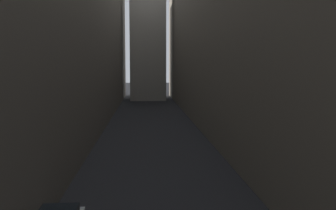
% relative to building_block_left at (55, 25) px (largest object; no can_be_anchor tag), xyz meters
% --- Properties ---
extents(ground_plane, '(264.00, 264.00, 0.00)m').
position_rel_building_block_left_xyz_m(ground_plane, '(10.80, -2.00, -11.94)').
color(ground_plane, '#232326').
extents(building_block_left, '(10.61, 108.00, 23.88)m').
position_rel_building_block_left_xyz_m(building_block_left, '(0.00, 0.00, 0.00)').
color(building_block_left, '#60594F').
rests_on(building_block_left, ground).
extents(building_block_right, '(10.50, 108.00, 23.67)m').
position_rel_building_block_left_xyz_m(building_block_right, '(21.55, 0.00, -0.11)').
color(building_block_right, '#756B5B').
rests_on(building_block_right, ground).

